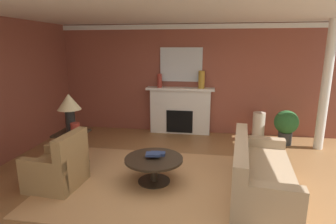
% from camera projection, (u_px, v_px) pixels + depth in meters
% --- Properties ---
extents(ground_plane, '(9.14, 9.14, 0.00)m').
position_uv_depth(ground_plane, '(176.00, 182.00, 4.83)').
color(ground_plane, olive).
extents(wall_fireplace, '(7.63, 0.12, 2.88)m').
position_uv_depth(wall_fireplace, '(191.00, 80.00, 7.39)').
color(wall_fireplace, brown).
rests_on(wall_fireplace, ground_plane).
extents(ceiling_panel, '(7.63, 6.51, 0.06)m').
position_uv_depth(ceiling_panel, '(179.00, 8.00, 4.44)').
color(ceiling_panel, white).
extents(crown_moulding, '(7.63, 0.08, 0.12)m').
position_uv_depth(crown_moulding, '(192.00, 27.00, 6.99)').
color(crown_moulding, white).
extents(area_rug, '(3.66, 2.76, 0.01)m').
position_uv_depth(area_rug, '(154.00, 182.00, 4.81)').
color(area_rug, tan).
rests_on(area_rug, ground_plane).
extents(fireplace, '(1.80, 0.35, 1.25)m').
position_uv_depth(fireplace, '(180.00, 112.00, 7.42)').
color(fireplace, white).
rests_on(fireplace, ground_plane).
extents(mantel_mirror, '(1.11, 0.04, 0.89)m').
position_uv_depth(mantel_mirror, '(181.00, 65.00, 7.25)').
color(mantel_mirror, silver).
extents(sofa, '(1.10, 2.18, 0.85)m').
position_uv_depth(sofa, '(259.00, 175.00, 4.43)').
color(sofa, tan).
rests_on(sofa, ground_plane).
extents(armchair_near_window, '(0.85, 0.85, 0.95)m').
position_uv_depth(armchair_near_window, '(58.00, 169.00, 4.61)').
color(armchair_near_window, '#9E7A4C').
rests_on(armchair_near_window, ground_plane).
extents(coffee_table, '(1.00, 1.00, 0.45)m').
position_uv_depth(coffee_table, '(154.00, 164.00, 4.73)').
color(coffee_table, '#2D2319').
rests_on(coffee_table, ground_plane).
extents(side_table, '(0.56, 0.56, 0.70)m').
position_uv_depth(side_table, '(73.00, 147.00, 5.36)').
color(side_table, '#2D2319').
rests_on(side_table, ground_plane).
extents(table_lamp, '(0.44, 0.44, 0.75)m').
position_uv_depth(table_lamp, '(69.00, 106.00, 5.17)').
color(table_lamp, black).
rests_on(table_lamp, side_table).
extents(vase_mantel_left, '(0.12, 0.12, 0.35)m').
position_uv_depth(vase_mantel_left, '(160.00, 81.00, 7.27)').
color(vase_mantel_left, '#9E3328').
rests_on(vase_mantel_left, fireplace).
extents(vase_tall_corner, '(0.30, 0.30, 0.72)m').
position_uv_depth(vase_tall_corner, '(258.00, 127.00, 6.87)').
color(vase_tall_corner, beige).
rests_on(vase_tall_corner, ground_plane).
extents(vase_mantel_right, '(0.16, 0.16, 0.45)m').
position_uv_depth(vase_mantel_right, '(201.00, 80.00, 7.08)').
color(vase_mantel_right, '#B7892D').
rests_on(vase_mantel_right, fireplace).
extents(vase_on_side_table, '(0.17, 0.17, 0.23)m').
position_uv_depth(vase_on_side_table, '(75.00, 129.00, 5.13)').
color(vase_on_side_table, '#9E3328').
rests_on(vase_on_side_table, side_table).
extents(book_red_cover, '(0.26, 0.16, 0.05)m').
position_uv_depth(book_red_cover, '(158.00, 154.00, 4.83)').
color(book_red_cover, navy).
rests_on(book_red_cover, coffee_table).
extents(book_art_folio, '(0.27, 0.21, 0.04)m').
position_uv_depth(book_art_folio, '(153.00, 154.00, 4.69)').
color(book_art_folio, navy).
rests_on(book_art_folio, coffee_table).
extents(potted_plant, '(0.56, 0.56, 0.83)m').
position_uv_depth(potted_plant, '(286.00, 124.00, 6.57)').
color(potted_plant, '#333333').
rests_on(potted_plant, ground_plane).
extents(column_white, '(0.20, 0.20, 2.88)m').
position_uv_depth(column_white, '(326.00, 87.00, 6.07)').
color(column_white, white).
rests_on(column_white, ground_plane).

